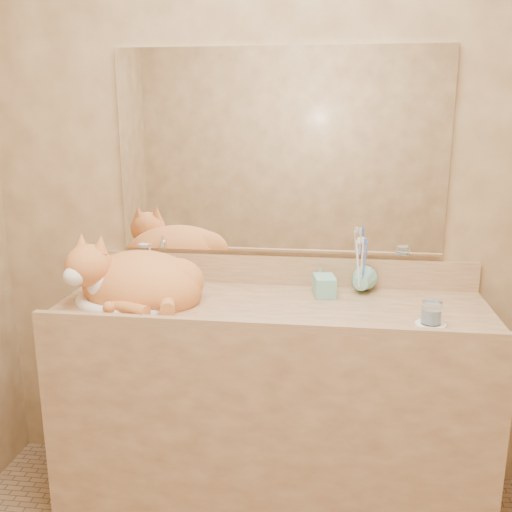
# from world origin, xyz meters

# --- Properties ---
(wall_back) EXTENTS (2.40, 0.02, 2.50)m
(wall_back) POSITION_xyz_m (0.00, 1.00, 1.25)
(wall_back) COLOR brown
(wall_back) RESTS_ON ground
(vanity_counter) EXTENTS (1.60, 0.55, 0.85)m
(vanity_counter) POSITION_xyz_m (0.00, 0.72, 0.42)
(vanity_counter) COLOR brown
(vanity_counter) RESTS_ON floor
(mirror) EXTENTS (1.30, 0.02, 0.80)m
(mirror) POSITION_xyz_m (0.00, 0.99, 1.39)
(mirror) COLOR white
(mirror) RESTS_ON wall_back
(sink_basin) EXTENTS (0.50, 0.43, 0.14)m
(sink_basin) POSITION_xyz_m (-0.52, 0.70, 0.92)
(sink_basin) COLOR white
(sink_basin) RESTS_ON vanity_counter
(faucet) EXTENTS (0.08, 0.12, 0.16)m
(faucet) POSITION_xyz_m (-0.52, 0.88, 0.93)
(faucet) COLOR silver
(faucet) RESTS_ON vanity_counter
(cat) EXTENTS (0.57, 0.50, 0.26)m
(cat) POSITION_xyz_m (-0.52, 0.70, 0.94)
(cat) COLOR #C5692D
(cat) RESTS_ON sink_basin
(soap_dispenser) EXTENTS (0.09, 0.09, 0.18)m
(soap_dispenser) POSITION_xyz_m (0.20, 0.80, 0.94)
(soap_dispenser) COLOR #76BDA8
(soap_dispenser) RESTS_ON vanity_counter
(toothbrush_cup) EXTENTS (0.12, 0.12, 0.09)m
(toothbrush_cup) POSITION_xyz_m (0.33, 0.87, 0.90)
(toothbrush_cup) COLOR #76BDA8
(toothbrush_cup) RESTS_ON vanity_counter
(toothbrushes) EXTENTS (0.04, 0.04, 0.24)m
(toothbrushes) POSITION_xyz_m (0.33, 0.87, 0.99)
(toothbrushes) COLOR silver
(toothbrushes) RESTS_ON toothbrush_cup
(saucer) EXTENTS (0.10, 0.10, 0.01)m
(saucer) POSITION_xyz_m (0.55, 0.57, 0.85)
(saucer) COLOR white
(saucer) RESTS_ON vanity_counter
(water_glass) EXTENTS (0.07, 0.07, 0.08)m
(water_glass) POSITION_xyz_m (0.55, 0.57, 0.90)
(water_glass) COLOR white
(water_glass) RESTS_ON saucer
(lotion_bottle) EXTENTS (0.06, 0.06, 0.13)m
(lotion_bottle) POSITION_xyz_m (-0.60, 0.87, 0.92)
(lotion_bottle) COLOR silver
(lotion_bottle) RESTS_ON vanity_counter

